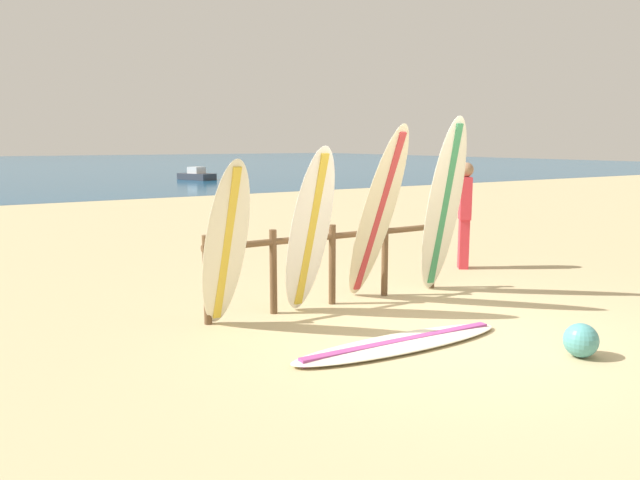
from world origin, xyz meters
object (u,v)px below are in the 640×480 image
surfboard_leaning_left (310,232)px  surfboard_leaning_center (443,206)px  surfboard_leaning_far_left (226,246)px  surfboard_leaning_center_left (377,216)px  beach_ball (581,340)px  surfboard_lying_on_sand (400,343)px  beachgoer_standing (465,211)px  small_boat_offshore (197,175)px  surfboard_rack (332,255)px

surfboard_leaning_left → surfboard_leaning_center: size_ratio=0.85×
surfboard_leaning_far_left → surfboard_leaning_center_left: (2.12, 0.09, 0.19)m
surfboard_leaning_left → beach_ball: size_ratio=6.11×
surfboard_lying_on_sand → beach_ball: (1.31, -1.17, 0.13)m
beachgoer_standing → small_boat_offshore: size_ratio=0.75×
surfboard_lying_on_sand → surfboard_leaning_left: bearing=97.5°
surfboard_lying_on_sand → small_boat_offshore: 29.25m
surfboard_lying_on_sand → beachgoer_standing: size_ratio=1.45×
surfboard_lying_on_sand → surfboard_leaning_center: bearing=37.5°
surfboard_leaning_center_left → surfboard_lying_on_sand: 2.04m
surfboard_rack → beach_ball: size_ratio=10.43×
surfboard_leaning_center → small_boat_offshore: size_ratio=1.03×
surfboard_leaning_left → beachgoer_standing: (3.61, 1.07, -0.06)m
surfboard_leaning_left → surfboard_leaning_center_left: 1.01m
small_boat_offshore → beach_ball: 30.04m
beach_ball → small_boat_offshore: bearing=76.7°
surfboard_leaning_far_left → surfboard_leaning_center_left: size_ratio=0.83×
beachgoer_standing → beach_ball: bearing=-119.4°
surfboard_lying_on_sand → beachgoer_standing: bearing=36.9°
surfboard_leaning_far_left → small_boat_offshore: bearing=70.3°
surfboard_leaning_left → beach_ball: surfboard_leaning_left is taller
surfboard_lying_on_sand → small_boat_offshore: bearing=73.6°
beachgoer_standing → beach_ball: beachgoer_standing is taller
beachgoer_standing → small_boat_offshore: beachgoer_standing is taller
small_boat_offshore → beach_ball: (-6.93, -29.23, -0.09)m
surfboard_rack → surfboard_leaning_center_left: (0.49, -0.29, 0.51)m
surfboard_leaning_left → beachgoer_standing: size_ratio=1.17×
surfboard_leaning_center_left → surfboard_leaning_far_left: bearing=-177.5°
surfboard_lying_on_sand → beach_ball: bearing=-41.7°
surfboard_leaning_left → beachgoer_standing: surfboard_leaning_left is taller
surfboard_leaning_left → small_boat_offshore: bearing=72.4°
surfboard_leaning_far_left → surfboard_leaning_left: 1.13m
surfboard_leaning_center → small_boat_offshore: surfboard_leaning_center is taller
surfboard_leaning_center_left → beach_ball: surfboard_leaning_center_left is taller
small_boat_offshore → surfboard_leaning_far_left: bearing=-109.7°
surfboard_leaning_center → beachgoer_standing: bearing=36.0°
surfboard_leaning_far_left → surfboard_lying_on_sand: size_ratio=0.76×
surfboard_leaning_center → beach_ball: bearing=-103.0°
surfboard_leaning_center → surfboard_rack: bearing=168.7°
surfboard_rack → surfboard_leaning_center: bearing=-11.3°
surfboard_leaning_far_left → small_boat_offshore: 28.33m
surfboard_leaning_left → beach_ball: bearing=-60.5°
small_boat_offshore → beachgoer_standing: bearing=-100.7°
surfboard_rack → surfboard_lying_on_sand: size_ratio=1.37×
surfboard_leaning_center_left → surfboard_rack: bearing=149.3°
surfboard_rack → beachgoer_standing: 3.21m
surfboard_lying_on_sand → beachgoer_standing: beachgoer_standing is taller
surfboard_leaning_center → beachgoer_standing: size_ratio=1.38×
surfboard_leaning_far_left → surfboard_rack: bearing=13.3°
surfboard_leaning_left → surfboard_leaning_center_left: size_ratio=0.89×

